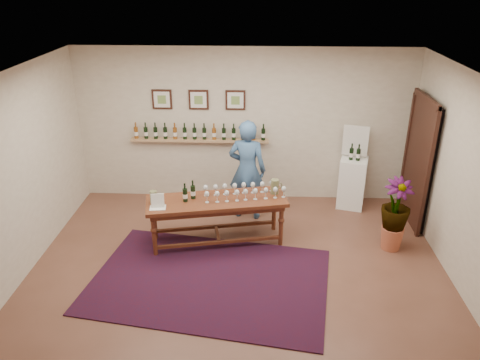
{
  "coord_description": "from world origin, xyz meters",
  "views": [
    {
      "loc": [
        0.27,
        -5.56,
        3.98
      ],
      "look_at": [
        0.0,
        0.8,
        1.1
      ],
      "focal_mm": 35.0,
      "sensor_mm": 36.0,
      "label": 1
    }
  ],
  "objects_px": {
    "display_pedestal": "(352,183)",
    "tasting_table": "(217,206)",
    "potted_plant": "(395,215)",
    "person": "(247,170)"
  },
  "relations": [
    {
      "from": "potted_plant",
      "to": "tasting_table",
      "type": "bearing_deg",
      "value": 178.49
    },
    {
      "from": "display_pedestal",
      "to": "person",
      "type": "distance_m",
      "value": 1.99
    },
    {
      "from": "display_pedestal",
      "to": "tasting_table",
      "type": "bearing_deg",
      "value": -149.79
    },
    {
      "from": "display_pedestal",
      "to": "potted_plant",
      "type": "height_order",
      "value": "potted_plant"
    },
    {
      "from": "potted_plant",
      "to": "display_pedestal",
      "type": "bearing_deg",
      "value": 105.01
    },
    {
      "from": "person",
      "to": "display_pedestal",
      "type": "bearing_deg",
      "value": -155.41
    },
    {
      "from": "potted_plant",
      "to": "person",
      "type": "xyz_separation_m",
      "value": [
        -2.27,
        0.95,
        0.29
      ]
    },
    {
      "from": "tasting_table",
      "to": "person",
      "type": "relative_size",
      "value": 1.27
    },
    {
      "from": "tasting_table",
      "to": "display_pedestal",
      "type": "xyz_separation_m",
      "value": [
        2.33,
        1.36,
        -0.18
      ]
    },
    {
      "from": "tasting_table",
      "to": "display_pedestal",
      "type": "relative_size",
      "value": 2.43
    }
  ]
}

